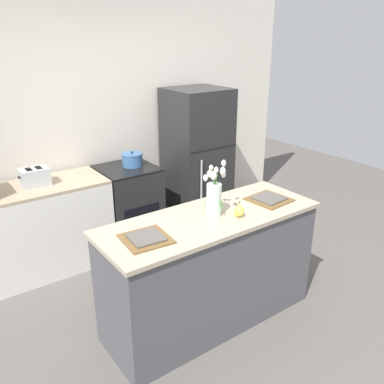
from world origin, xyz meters
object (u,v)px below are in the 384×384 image
Objects in this scene: pear_figurine at (239,211)px; plate_setting_right at (269,199)px; flower_vase at (214,196)px; stove_range at (129,206)px; cooking_pot at (132,160)px; plate_setting_left at (146,238)px; refrigerator at (197,159)px; toaster at (35,177)px.

plate_setting_right is at bearing 12.76° from pear_figurine.
stove_range is at bearing 87.35° from flower_vase.
stove_range is 1.78m from plate_setting_right.
pear_figurine is 1.74m from cooking_pot.
plate_setting_left is at bearing -113.05° from stove_range.
refrigerator reaches higher than plate_setting_left.
pear_figurine is at bearing -90.33° from cooking_pot.
pear_figurine is (0.07, -1.73, 0.55)m from stove_range.
flower_vase reaches higher than pear_figurine.
refrigerator is at bearing 44.84° from plate_setting_left.
stove_range is 1.02m from refrigerator.
cooking_pot is at bearing 0.11° from toaster.
plate_setting_right is at bearing -105.51° from refrigerator.
refrigerator reaches higher than toaster.
refrigerator is 1.92m from flower_vase.
cooking_pot is at bearing 64.80° from plate_setting_left.
plate_setting_right is at bearing -73.14° from stove_range.
pear_figurine reaches higher than plate_setting_left.
pear_figurine is 0.77m from plate_setting_left.
plate_setting_left is at bearing -135.16° from refrigerator.
flower_vase is 0.23m from pear_figurine.
toaster is (-1.03, 1.74, -0.01)m from pear_figurine.
plate_setting_right is (0.50, -1.64, 0.51)m from stove_range.
refrigerator reaches higher than plate_setting_right.
refrigerator is 6.00× the size of toaster.
refrigerator is 13.13× the size of pear_figurine.
stove_range is at bearing 106.86° from plate_setting_right.
plate_setting_left is (-1.65, -1.64, 0.13)m from refrigerator.
cooking_pot is (-0.87, 0.01, 0.14)m from refrigerator.
plate_setting_left is at bearing -115.20° from cooking_pot.
flower_vase is at bearing -95.43° from cooking_pot.
pear_figurine is (0.14, -0.13, -0.11)m from flower_vase.
flower_vase is 1.29× the size of plate_setting_right.
toaster is 1.22× the size of cooking_pot.
stove_range is 7.11× the size of pear_figurine.
refrigerator reaches higher than flower_vase.
refrigerator is at bearing 63.06° from pear_figurine.
cooking_pot reaches higher than stove_range.
pear_figurine is at bearing -167.24° from plate_setting_right.
plate_setting_right reaches higher than stove_range.
plate_setting_left is at bearing -176.73° from flower_vase.
toaster is at bearing 99.25° from plate_setting_left.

